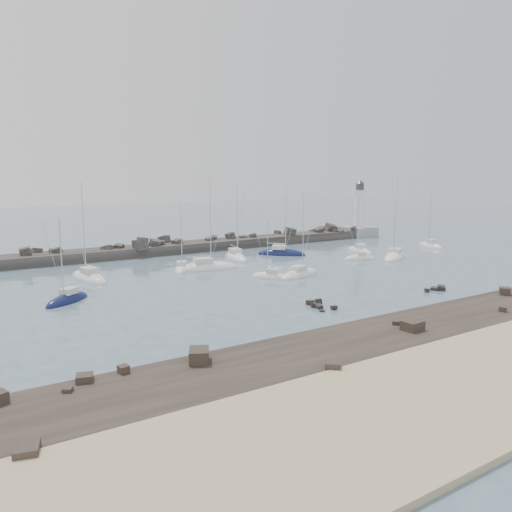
{
  "coord_description": "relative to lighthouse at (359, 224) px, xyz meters",
  "views": [
    {
      "loc": [
        -40.53,
        -52.74,
        15.44
      ],
      "look_at": [
        0.36,
        12.0,
        2.7
      ],
      "focal_mm": 35.0,
      "sensor_mm": 36.0,
      "label": 1
    }
  ],
  "objects": [
    {
      "name": "ground",
      "position": [
        -47.0,
        -38.0,
        -3.09
      ],
      "size": [
        400.0,
        400.0,
        0.0
      ],
      "primitive_type": "plane",
      "color": "slate",
      "rests_on": "ground"
    },
    {
      "name": "rock_shelf",
      "position": [
        -46.93,
        -59.95,
        -3.08
      ],
      "size": [
        140.0,
        12.0,
        1.78
      ],
      "color": "black",
      "rests_on": "ground"
    },
    {
      "name": "rock_cluster_near",
      "position": [
        -51.02,
        -46.58,
        -2.9
      ],
      "size": [
        2.96,
        4.18,
        0.94
      ],
      "color": "black",
      "rests_on": "ground"
    },
    {
      "name": "rock_cluster_far",
      "position": [
        -32.3,
        -48.84,
        -3.0
      ],
      "size": [
        3.64,
        1.87,
        1.32
      ],
      "color": "black",
      "rests_on": "ground"
    },
    {
      "name": "breakwater",
      "position": [
        -54.31,
        -0.01,
        -2.79
      ],
      "size": [
        115.0,
        7.77,
        5.28
      ],
      "color": "#2E2B29",
      "rests_on": "ground"
    },
    {
      "name": "lighthouse",
      "position": [
        0.0,
        0.0,
        0.0
      ],
      "size": [
        7.0,
        7.0,
        14.6
      ],
      "color": "#969792",
      "rests_on": "ground"
    },
    {
      "name": "sailboat_1",
      "position": [
        -70.02,
        -16.87,
        -2.94
      ],
      "size": [
        4.78,
        10.05,
        15.31
      ],
      "color": "white",
      "rests_on": "ground"
    },
    {
      "name": "sailboat_2",
      "position": [
        -75.5,
        -28.78,
        -2.94
      ],
      "size": [
        6.82,
        5.99,
        11.32
      ],
      "color": "#101744",
      "rests_on": "ground"
    },
    {
      "name": "sailboat_3",
      "position": [
        -55.4,
        -17.35,
        -2.96
      ],
      "size": [
        5.55,
        7.52,
        11.67
      ],
      "color": "white",
      "rests_on": "ground"
    },
    {
      "name": "sailboat_4",
      "position": [
        -51.91,
        -19.11,
        -2.94
      ],
      "size": [
        10.77,
        5.23,
        16.28
      ],
      "color": "white",
      "rests_on": "ground"
    },
    {
      "name": "sailboat_5",
      "position": [
        -46.75,
        -30.26,
        -2.96
      ],
      "size": [
        4.95,
        5.9,
        9.6
      ],
      "color": "white",
      "rests_on": "ground"
    },
    {
      "name": "sailboat_6",
      "position": [
        -42.75,
        -12.99,
        -2.93
      ],
      "size": [
        4.34,
        9.36,
        14.39
      ],
      "color": "white",
      "rests_on": "ground"
    },
    {
      "name": "sailboat_7",
      "position": [
        -42.15,
        -31.37,
        -2.95
      ],
      "size": [
        9.0,
        5.0,
        13.58
      ],
      "color": "white",
      "rests_on": "ground"
    },
    {
      "name": "sailboat_8",
      "position": [
        -33.14,
        -13.77,
        -2.94
      ],
      "size": [
        8.54,
        8.48,
        14.63
      ],
      "color": "#101744",
      "rests_on": "ground"
    },
    {
      "name": "sailboat_9",
      "position": [
        -24.03,
        -25.42,
        -2.96
      ],
      "size": [
        6.09,
        3.77,
        9.43
      ],
      "color": "white",
      "rests_on": "ground"
    },
    {
      "name": "sailboat_10",
      "position": [
        -18.02,
        -19.14,
        -2.94
      ],
      "size": [
        4.0,
        8.15,
        12.52
      ],
      "color": "white",
      "rests_on": "ground"
    },
    {
      "name": "sailboat_11",
      "position": [
        -17.42,
        -27.71,
        -2.96
      ],
      "size": [
        10.34,
        7.89,
        15.88
      ],
      "color": "white",
      "rests_on": "ground"
    },
    {
      "name": "sailboat_12",
      "position": [
        -0.69,
        -22.39,
        -2.93
      ],
      "size": [
        4.04,
        7.65,
        11.88
      ],
      "color": "white",
      "rests_on": "ground"
    }
  ]
}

